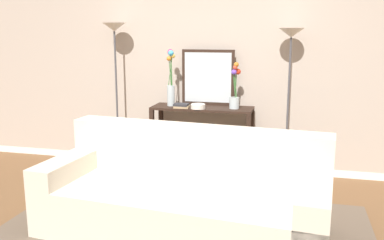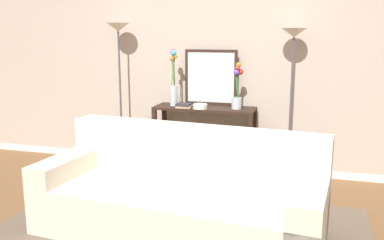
{
  "view_description": "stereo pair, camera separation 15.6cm",
  "coord_description": "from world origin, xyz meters",
  "px_view_note": "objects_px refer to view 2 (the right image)",
  "views": [
    {
      "loc": [
        1.0,
        -3.16,
        1.7
      ],
      "look_at": [
        -0.01,
        0.88,
        0.84
      ],
      "focal_mm": 39.53,
      "sensor_mm": 36.0,
      "label": 1
    },
    {
      "loc": [
        1.15,
        -3.11,
        1.7
      ],
      "look_at": [
        -0.01,
        0.88,
        0.84
      ],
      "focal_mm": 39.53,
      "sensor_mm": 36.0,
      "label": 2
    }
  ],
  "objects_px": {
    "couch": "(181,198)",
    "console_table": "(205,128)",
    "vase_short_flowers": "(237,92)",
    "book_row_under_console": "(179,167)",
    "floor_lamp_right": "(293,63)",
    "book_stack": "(184,106)",
    "floor_lamp_left": "(119,55)",
    "vase_tall_flowers": "(174,82)",
    "fruit_bowl": "(200,106)",
    "wall_mirror": "(211,78)"
  },
  "relations": [
    {
      "from": "floor_lamp_left",
      "to": "console_table",
      "type": "bearing_deg",
      "value": -1.1
    },
    {
      "from": "wall_mirror",
      "to": "book_row_under_console",
      "type": "height_order",
      "value": "wall_mirror"
    },
    {
      "from": "console_table",
      "to": "book_stack",
      "type": "relative_size",
      "value": 6.41
    },
    {
      "from": "book_row_under_console",
      "to": "floor_lamp_left",
      "type": "bearing_deg",
      "value": 178.44
    },
    {
      "from": "floor_lamp_right",
      "to": "vase_short_flowers",
      "type": "height_order",
      "value": "floor_lamp_right"
    },
    {
      "from": "console_table",
      "to": "vase_short_flowers",
      "type": "xyz_separation_m",
      "value": [
        0.39,
        -0.02,
        0.46
      ]
    },
    {
      "from": "console_table",
      "to": "floor_lamp_right",
      "type": "distance_m",
      "value": 1.28
    },
    {
      "from": "floor_lamp_left",
      "to": "book_stack",
      "type": "bearing_deg",
      "value": -8.52
    },
    {
      "from": "couch",
      "to": "book_stack",
      "type": "bearing_deg",
      "value": 106.26
    },
    {
      "from": "floor_lamp_right",
      "to": "wall_mirror",
      "type": "distance_m",
      "value": 1.0
    },
    {
      "from": "fruit_bowl",
      "to": "book_row_under_console",
      "type": "relative_size",
      "value": 0.49
    },
    {
      "from": "vase_tall_flowers",
      "to": "book_stack",
      "type": "relative_size",
      "value": 3.6
    },
    {
      "from": "vase_tall_flowers",
      "to": "fruit_bowl",
      "type": "xyz_separation_m",
      "value": [
        0.36,
        -0.12,
        -0.26
      ]
    },
    {
      "from": "console_table",
      "to": "book_stack",
      "type": "distance_m",
      "value": 0.38
    },
    {
      "from": "vase_short_flowers",
      "to": "book_row_under_console",
      "type": "height_order",
      "value": "vase_short_flowers"
    },
    {
      "from": "console_table",
      "to": "vase_tall_flowers",
      "type": "distance_m",
      "value": 0.67
    },
    {
      "from": "vase_short_flowers",
      "to": "book_stack",
      "type": "xyz_separation_m",
      "value": [
        -0.61,
        -0.09,
        -0.17
      ]
    },
    {
      "from": "vase_short_flowers",
      "to": "fruit_bowl",
      "type": "xyz_separation_m",
      "value": [
        -0.41,
        -0.11,
        -0.17
      ]
    },
    {
      "from": "book_stack",
      "to": "vase_short_flowers",
      "type": "bearing_deg",
      "value": 8.32
    },
    {
      "from": "floor_lamp_right",
      "to": "vase_short_flowers",
      "type": "distance_m",
      "value": 0.7
    },
    {
      "from": "vase_tall_flowers",
      "to": "floor_lamp_left",
      "type": "bearing_deg",
      "value": 177.62
    },
    {
      "from": "couch",
      "to": "fruit_bowl",
      "type": "distance_m",
      "value": 1.51
    },
    {
      "from": "vase_tall_flowers",
      "to": "vase_short_flowers",
      "type": "relative_size",
      "value": 1.25
    },
    {
      "from": "book_stack",
      "to": "floor_lamp_left",
      "type": "bearing_deg",
      "value": 171.48
    },
    {
      "from": "floor_lamp_left",
      "to": "vase_tall_flowers",
      "type": "distance_m",
      "value": 0.78
    },
    {
      "from": "wall_mirror",
      "to": "book_row_under_console",
      "type": "bearing_deg",
      "value": -154.93
    },
    {
      "from": "floor_lamp_left",
      "to": "wall_mirror",
      "type": "distance_m",
      "value": 1.17
    },
    {
      "from": "vase_short_flowers",
      "to": "book_stack",
      "type": "distance_m",
      "value": 0.65
    },
    {
      "from": "console_table",
      "to": "vase_short_flowers",
      "type": "distance_m",
      "value": 0.6
    },
    {
      "from": "fruit_bowl",
      "to": "vase_tall_flowers",
      "type": "bearing_deg",
      "value": 161.64
    },
    {
      "from": "floor_lamp_right",
      "to": "book_row_under_console",
      "type": "height_order",
      "value": "floor_lamp_right"
    },
    {
      "from": "wall_mirror",
      "to": "book_stack",
      "type": "relative_size",
      "value": 3.57
    },
    {
      "from": "couch",
      "to": "vase_short_flowers",
      "type": "xyz_separation_m",
      "value": [
        0.2,
        1.5,
        0.73
      ]
    },
    {
      "from": "floor_lamp_left",
      "to": "book_stack",
      "type": "height_order",
      "value": "floor_lamp_left"
    },
    {
      "from": "fruit_bowl",
      "to": "book_stack",
      "type": "xyz_separation_m",
      "value": [
        -0.2,
        0.02,
        -0.01
      ]
    },
    {
      "from": "floor_lamp_left",
      "to": "vase_short_flowers",
      "type": "height_order",
      "value": "floor_lamp_left"
    },
    {
      "from": "book_stack",
      "to": "vase_tall_flowers",
      "type": "bearing_deg",
      "value": 147.42
    },
    {
      "from": "console_table",
      "to": "fruit_bowl",
      "type": "relative_size",
      "value": 7.07
    },
    {
      "from": "couch",
      "to": "console_table",
      "type": "relative_size",
      "value": 2.07
    },
    {
      "from": "vase_short_flowers",
      "to": "book_row_under_console",
      "type": "distance_m",
      "value": 1.21
    },
    {
      "from": "fruit_bowl",
      "to": "floor_lamp_right",
      "type": "bearing_deg",
      "value": 8.42
    },
    {
      "from": "couch",
      "to": "book_row_under_console",
      "type": "distance_m",
      "value": 1.62
    },
    {
      "from": "vase_short_flowers",
      "to": "book_stack",
      "type": "height_order",
      "value": "vase_short_flowers"
    },
    {
      "from": "book_stack",
      "to": "book_row_under_console",
      "type": "relative_size",
      "value": 0.54
    },
    {
      "from": "vase_tall_flowers",
      "to": "book_stack",
      "type": "xyz_separation_m",
      "value": [
        0.16,
        -0.1,
        -0.26
      ]
    },
    {
      "from": "floor_lamp_left",
      "to": "fruit_bowl",
      "type": "bearing_deg",
      "value": -7.9
    },
    {
      "from": "floor_lamp_right",
      "to": "fruit_bowl",
      "type": "bearing_deg",
      "value": -171.58
    },
    {
      "from": "console_table",
      "to": "book_stack",
      "type": "height_order",
      "value": "book_stack"
    },
    {
      "from": "vase_tall_flowers",
      "to": "fruit_bowl",
      "type": "height_order",
      "value": "vase_tall_flowers"
    },
    {
      "from": "wall_mirror",
      "to": "vase_tall_flowers",
      "type": "bearing_deg",
      "value": -157.07
    }
  ]
}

